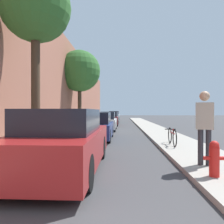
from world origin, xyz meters
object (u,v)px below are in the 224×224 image
object	(u,v)px
parked_car_navy	(95,127)
pedestrian	(205,122)
parked_car_grey	(113,116)
parked_car_silver	(114,116)
parked_car_white	(104,121)
parked_car_teal	(112,118)
street_tree_far	(80,71)
bicycle	(172,136)
street_tree_near	(35,8)
parked_car_red	(64,141)
parked_car_maroon	(110,119)
fire_hydrant	(214,158)

from	to	relation	value
parked_car_navy	pedestrian	world-z (taller)	pedestrian
parked_car_grey	parked_car_silver	distance (m)	5.19
parked_car_grey	pedestrian	size ratio (longest dim) A/B	2.37
parked_car_navy	parked_car_white	world-z (taller)	parked_car_white
parked_car_teal	parked_car_grey	bearing A→B (deg)	89.93
street_tree_far	bicycle	world-z (taller)	street_tree_far
street_tree_near	pedestrian	world-z (taller)	street_tree_near
parked_car_red	street_tree_far	world-z (taller)	street_tree_far
parked_car_red	street_tree_near	world-z (taller)	street_tree_near
parked_car_white	parked_car_silver	bearing A→B (deg)	90.10
parked_car_navy	parked_car_silver	xyz separation A→B (m)	(-0.02, 26.48, 0.03)
parked_car_red	pedestrian	distance (m)	3.48
parked_car_red	parked_car_maroon	size ratio (longest dim) A/B	1.00
parked_car_red	parked_car_navy	size ratio (longest dim) A/B	1.14
parked_car_maroon	fire_hydrant	xyz separation A→B (m)	(3.17, -17.26, -0.18)
parked_car_grey	fire_hydrant	xyz separation A→B (m)	(3.25, -27.71, -0.17)
parked_car_red	parked_car_navy	xyz separation A→B (m)	(0.02, 5.71, -0.06)
parked_car_silver	street_tree_near	bearing A→B (deg)	-92.96
street_tree_far	bicycle	distance (m)	11.42
parked_car_white	parked_car_grey	distance (m)	15.92
pedestrian	bicycle	distance (m)	3.25
parked_car_white	parked_car_silver	world-z (taller)	parked_car_silver
parked_car_navy	parked_car_white	size ratio (longest dim) A/B	0.95
parked_car_red	parked_car_white	xyz separation A→B (m)	(0.03, 11.08, -0.05)
parked_car_teal	street_tree_near	bearing A→B (deg)	-94.57
parked_car_white	pedestrian	world-z (taller)	pedestrian
parked_car_navy	pedestrian	size ratio (longest dim) A/B	2.14
parked_car_red	parked_car_maroon	bearing A→B (deg)	89.58
fire_hydrant	pedestrian	xyz separation A→B (m)	(0.15, 0.92, 0.68)
parked_car_silver	bicycle	size ratio (longest dim) A/B	2.72
street_tree_far	pedestrian	bearing A→B (deg)	-65.58
parked_car_silver	bicycle	distance (m)	29.01
parked_car_navy	parked_car_red	bearing A→B (deg)	-90.20
parked_car_white	bicycle	bearing A→B (deg)	-66.58
parked_car_navy	parked_car_grey	bearing A→B (deg)	89.94
parked_car_white	bicycle	size ratio (longest dim) A/B	2.57
parked_car_red	parked_car_silver	distance (m)	32.19
parked_car_silver	street_tree_far	distance (m)	20.28
pedestrian	bicycle	bearing A→B (deg)	-71.40
street_tree_far	parked_car_maroon	bearing A→B (deg)	61.48
parked_car_red	street_tree_far	bearing A→B (deg)	99.64
parked_car_maroon	parked_car_navy	bearing A→B (deg)	-90.54
bicycle	parked_car_silver	bearing A→B (deg)	98.44
parked_car_grey	bicycle	world-z (taller)	parked_car_grey
parked_car_maroon	fire_hydrant	world-z (taller)	parked_car_maroon
parked_car_red	bicycle	world-z (taller)	parked_car_red
street_tree_near	fire_hydrant	xyz separation A→B (m)	(4.85, -2.78, -4.47)
parked_car_maroon	bicycle	world-z (taller)	parked_car_maroon
parked_car_maroon	street_tree_far	bearing A→B (deg)	-118.52
street_tree_near	parked_car_navy	bearing A→B (deg)	66.57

